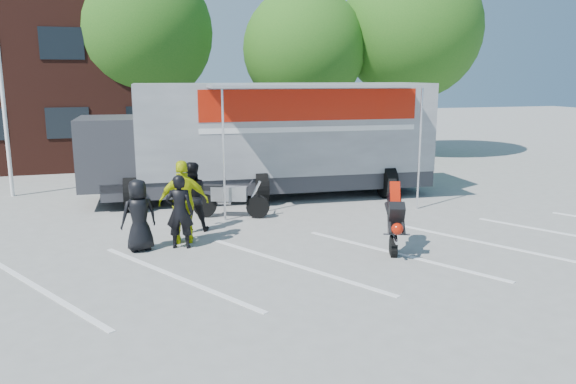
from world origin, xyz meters
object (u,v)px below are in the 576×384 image
parked_motorcycle (232,218)px  spectator_leather_a (139,215)px  transporter_truck (270,196)px  spectator_hivis (184,202)px  spectator_leather_b (180,212)px  tree_right (411,29)px  tree_left (140,33)px  spectator_leather_c (191,197)px  flagpole (6,34)px  tree_mid (304,49)px  stunt_bike_rider (390,248)px

parked_motorcycle → spectator_leather_a: size_ratio=1.32×
transporter_truck → spectator_hivis: (-3.21, -4.43, 0.96)m
transporter_truck → spectator_leather_b: 5.91m
tree_right → spectator_leather_a: (-12.78, -11.59, -5.07)m
tree_left → parked_motorcycle: 12.25m
tree_right → spectator_hivis: bearing=-136.2°
spectator_leather_b → spectator_leather_c: size_ratio=0.96×
transporter_truck → spectator_hivis: size_ratio=5.82×
tree_right → spectator_leather_a: 17.98m
spectator_leather_b → spectator_leather_c: 1.41m
tree_right → spectator_leather_a: tree_right is taller
spectator_leather_c → spectator_hivis: spectator_hivis is taller
flagpole → tree_mid: flagpole is taller
tree_mid → parked_motorcycle: (-5.28, -9.77, -4.94)m
spectator_hivis → transporter_truck: bearing=-123.5°
spectator_leather_c → transporter_truck: bearing=-128.4°
spectator_leather_c → spectator_hivis: size_ratio=0.90×
tree_left → stunt_bike_rider: (4.61, -14.52, -5.57)m
stunt_bike_rider → spectator_leather_b: (-4.51, 1.38, 0.84)m
spectator_leather_b → tree_mid: bearing=-105.2°
spectator_hivis → tree_mid: bearing=-117.4°
parked_motorcycle → spectator_leather_b: size_ratio=1.27×
flagpole → spectator_leather_b: flagpole is taller
tree_left → spectator_leather_c: 12.72m
flagpole → spectator_leather_a: size_ratio=4.98×
flagpole → tree_mid: size_ratio=1.04×
transporter_truck → spectator_leather_c: (-2.92, -3.46, 0.87)m
tree_mid → tree_right: 5.11m
transporter_truck → stunt_bike_rider: bearing=-76.2°
spectator_hivis → tree_left: bearing=-86.4°
tree_left → tree_mid: (7.00, -1.00, -0.62)m
spectator_leather_c → spectator_leather_b: bearing=74.2°
tree_mid → spectator_leather_c: size_ratio=4.43×
tree_right → spectator_leather_b: size_ratio=5.45×
spectator_leather_b → spectator_hivis: 0.42m
tree_left → tree_right: size_ratio=0.95×
flagpole → tree_left: 7.37m
tree_mid → flagpole: bearing=-156.0°
flagpole → spectator_leather_c: flagpole is taller
tree_left → tree_right: tree_right is taller
flagpole → stunt_bike_rider: (8.86, -8.52, -5.05)m
tree_left → parked_motorcycle: bearing=-80.9°
tree_right → stunt_bike_rider: size_ratio=5.17×
transporter_truck → spectator_leather_a: 6.41m
flagpole → parked_motorcycle: bearing=-38.7°
flagpole → spectator_leather_b: bearing=-58.7°
tree_right → spectator_leather_a: bearing=-137.8°
transporter_truck → spectator_leather_c: size_ratio=6.47×
spectator_leather_a → spectator_leather_b: size_ratio=0.96×
tree_right → spectator_leather_c: 16.21m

